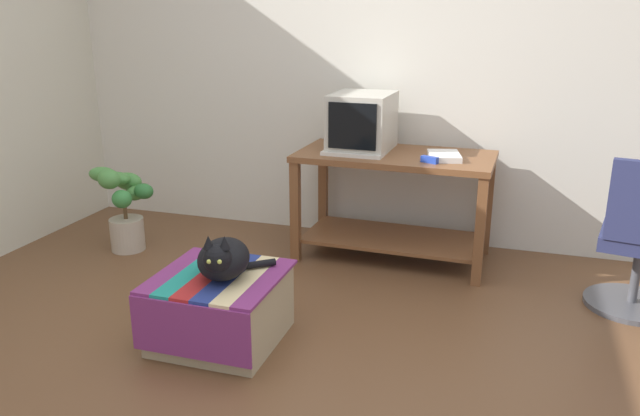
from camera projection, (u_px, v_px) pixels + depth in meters
name	position (u px, v px, depth m)	size (l,w,h in m)	color
ground_plane	(275.00, 372.00, 2.94)	(14.00, 14.00, 0.00)	brown
back_wall	(378.00, 59.00, 4.41)	(8.00, 0.10, 2.60)	silver
desk	(394.00, 188.00, 4.18)	(1.30, 0.68, 0.73)	brown
tv_monitor	(362.00, 123.00, 4.17)	(0.40, 0.49, 0.38)	#BCB7A8
keyboard	(353.00, 154.00, 4.05)	(0.40, 0.15, 0.02)	beige
book	(444.00, 156.00, 3.96)	(0.19, 0.27, 0.04)	white
ottoman_with_blanket	(220.00, 308.00, 3.17)	(0.62, 0.63, 0.36)	tan
cat	(223.00, 259.00, 3.06)	(0.36, 0.42, 0.26)	black
potted_plant	(124.00, 205.00, 4.37)	(0.45, 0.36, 0.61)	#B7A893
office_chair	(640.00, 247.00, 3.43)	(0.52, 0.52, 0.89)	#4C4C51
stapler	(430.00, 160.00, 3.85)	(0.04, 0.11, 0.04)	#2342B7
pen	(445.00, 154.00, 4.07)	(0.01, 0.01, 0.14)	#B7B7BC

